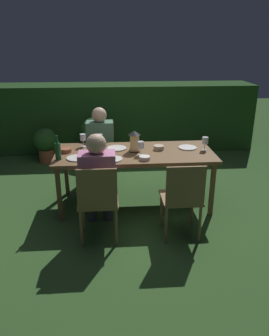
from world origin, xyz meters
The scene contains 24 objects.
ground_plane centered at (0.00, 0.00, 0.00)m, with size 16.00×16.00×0.00m, color #2D5123.
dining_table centered at (0.00, 0.00, 0.67)m, with size 1.96×0.87×0.72m.
chair_side_left_a centered at (-0.44, -0.83, 0.49)m, with size 0.42×0.40×0.87m.
person_in_pink centered at (-0.44, -0.63, 0.64)m, with size 0.38×0.47×1.15m.
chair_side_left_b centered at (0.44, -0.83, 0.49)m, with size 0.42×0.40×0.87m.
chair_side_right_a centered at (-0.44, 0.83, 0.49)m, with size 0.42×0.40×0.87m.
person_in_green centered at (-0.44, 0.63, 0.64)m, with size 0.38×0.47×1.15m.
lantern_centerpiece centered at (0.00, 0.02, 0.87)m, with size 0.15×0.15×0.27m.
green_bottle_on_table centered at (-0.91, -0.21, 0.83)m, with size 0.07×0.07×0.29m.
wine_glass_a centered at (0.89, 0.01, 0.84)m, with size 0.08×0.08×0.17m.
wine_glass_b centered at (-0.43, 0.24, 0.84)m, with size 0.08×0.08×0.17m.
wine_glass_c centered at (-0.65, 0.27, 0.84)m, with size 0.08×0.08×0.17m.
wine_glass_d centered at (0.07, -0.12, 0.84)m, with size 0.08×0.08×0.17m.
plate_a centered at (-0.28, -0.27, 0.73)m, with size 0.23×0.23×0.01m, color white.
plate_b centered at (0.69, 0.10, 0.73)m, with size 0.23×0.23×0.01m, color white.
plate_c centered at (-0.22, 0.14, 0.73)m, with size 0.25×0.25×0.01m, color white.
plate_d centered at (-0.69, -0.20, 0.73)m, with size 0.25×0.25×0.01m, color silver.
bowl_olives centered at (0.31, 0.07, 0.75)m, with size 0.13×0.13×0.05m.
bowl_bread centered at (0.10, -0.30, 0.74)m, with size 0.13×0.13×0.04m.
bowl_salad centered at (-0.51, 0.10, 0.75)m, with size 0.12×0.12×0.06m.
bowl_dip centered at (-0.85, 0.06, 0.75)m, with size 0.14×0.14×0.05m.
hedge_backdrop centered at (0.00, 2.49, 0.62)m, with size 4.89×0.82×1.24m, color #1E4219.
potted_plant_by_hedge centered at (-1.42, 1.73, 0.34)m, with size 0.40×0.40×0.60m.
potted_plant_corner centered at (-0.56, 1.73, 0.44)m, with size 0.55×0.55×0.78m.
Camera 1 is at (-0.30, -3.93, 2.03)m, focal length 35.62 mm.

